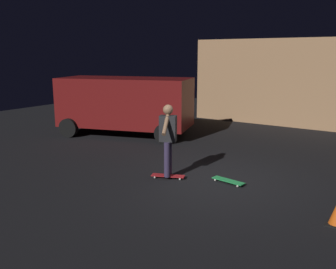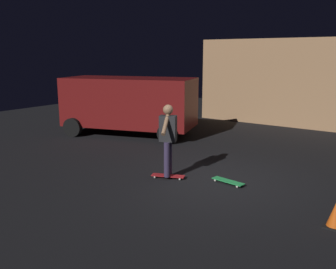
{
  "view_description": "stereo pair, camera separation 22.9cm",
  "coord_description": "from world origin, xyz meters",
  "px_view_note": "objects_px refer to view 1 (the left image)",
  "views": [
    {
      "loc": [
        3.58,
        -7.51,
        2.87
      ],
      "look_at": [
        -1.08,
        -0.52,
        1.05
      ],
      "focal_mm": 40.15,
      "sensor_mm": 36.0,
      "label": 1
    },
    {
      "loc": [
        3.77,
        -7.38,
        2.87
      ],
      "look_at": [
        -1.08,
        -0.52,
        1.05
      ],
      "focal_mm": 40.15,
      "sensor_mm": 36.0,
      "label": 2
    }
  ],
  "objects_px": {
    "skateboard_ridden": "(168,176)",
    "skateboard_spare": "(228,181)",
    "parked_van": "(125,102)",
    "skater": "(168,135)"
  },
  "relations": [
    {
      "from": "skateboard_ridden",
      "to": "skateboard_spare",
      "type": "bearing_deg",
      "value": 19.37
    },
    {
      "from": "skateboard_spare",
      "to": "parked_van",
      "type": "bearing_deg",
      "value": 152.5
    },
    {
      "from": "skateboard_ridden",
      "to": "skater",
      "type": "distance_m",
      "value": 0.98
    },
    {
      "from": "skateboard_ridden",
      "to": "skater",
      "type": "height_order",
      "value": "skater"
    },
    {
      "from": "skateboard_spare",
      "to": "skateboard_ridden",
      "type": "bearing_deg",
      "value": -160.63
    },
    {
      "from": "skateboard_spare",
      "to": "skater",
      "type": "height_order",
      "value": "skater"
    },
    {
      "from": "parked_van",
      "to": "skateboard_ridden",
      "type": "height_order",
      "value": "parked_van"
    },
    {
      "from": "skateboard_ridden",
      "to": "skater",
      "type": "relative_size",
      "value": 0.48
    },
    {
      "from": "skateboard_ridden",
      "to": "skateboard_spare",
      "type": "distance_m",
      "value": 1.41
    },
    {
      "from": "parked_van",
      "to": "skateboard_spare",
      "type": "bearing_deg",
      "value": -27.5
    }
  ]
}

